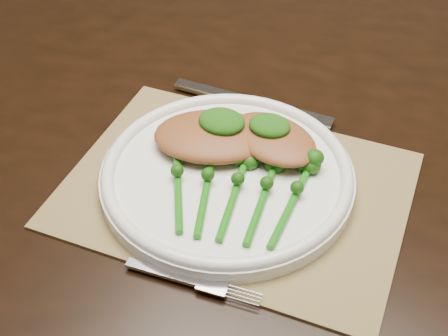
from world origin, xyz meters
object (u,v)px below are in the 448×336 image
at_px(placemat, 236,189).
at_px(dining_table, 257,276).
at_px(broccolini_bundle, 234,197).
at_px(dinner_plate, 227,174).
at_px(chicken_fillet_left, 213,136).

bearing_deg(placemat, dining_table, 96.10).
distance_m(dining_table, broccolini_bundle, 0.45).
bearing_deg(placemat, broccolini_bundle, -73.83).
xyz_separation_m(dining_table, placemat, (0.02, -0.16, 0.37)).
bearing_deg(dining_table, broccolini_bundle, -88.85).
relative_size(dinner_plate, chicken_fillet_left, 2.08).
distance_m(placemat, dinner_plate, 0.02).
bearing_deg(chicken_fillet_left, placemat, -60.95).
distance_m(dining_table, chicken_fillet_left, 0.43).
bearing_deg(broccolini_bundle, chicken_fillet_left, 116.47).
relative_size(dinner_plate, broccolini_bundle, 1.56).
bearing_deg(dining_table, dinner_plate, -95.39).
xyz_separation_m(dinner_plate, chicken_fillet_left, (-0.03, 0.04, 0.02)).
bearing_deg(dining_table, chicken_fillet_left, -111.07).
height_order(chicken_fillet_left, broccolini_bundle, chicken_fillet_left).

